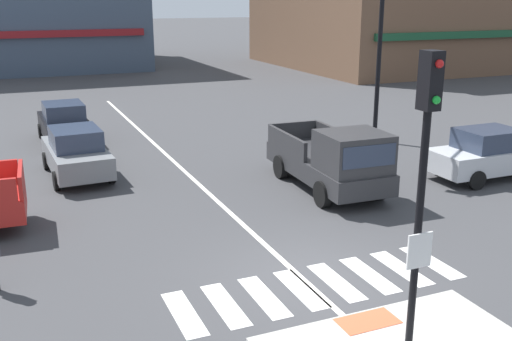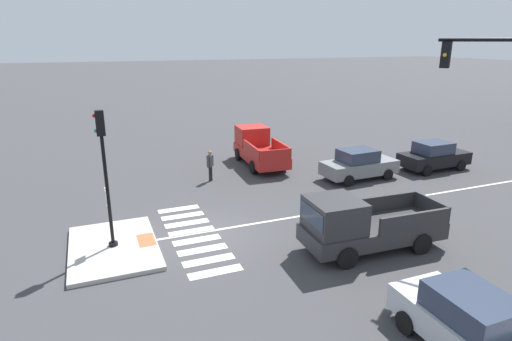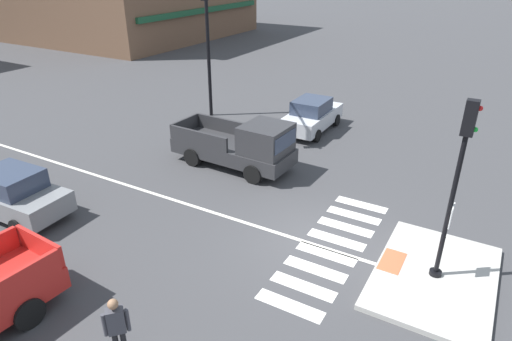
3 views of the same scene
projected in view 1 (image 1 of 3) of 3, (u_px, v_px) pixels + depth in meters
ground_plane at (310, 278)px, 12.55m from camera, size 300.00×300.00×0.00m
tactile_pad_front at (368, 321)px, 10.59m from camera, size 1.10×0.60×0.01m
signal_pole at (422, 184)px, 8.74m from camera, size 0.44×0.38×4.86m
crosswalk_stripe_a at (184, 313)px, 11.14m from camera, size 0.44×1.80×0.01m
crosswalk_stripe_b at (225, 305)px, 11.45m from camera, size 0.44×1.80×0.01m
crosswalk_stripe_c at (264, 297)px, 11.75m from camera, size 0.44×1.80×0.01m
crosswalk_stripe_d at (301, 289)px, 12.06m from camera, size 0.44×1.80×0.01m
crosswalk_stripe_e at (336, 282)px, 12.37m from camera, size 0.44×1.80×0.01m
crosswalk_stripe_f at (369, 275)px, 12.68m from camera, size 0.44×1.80×0.01m
crosswalk_stripe_g at (401, 268)px, 12.99m from camera, size 0.44×1.80×0.01m
crosswalk_stripe_h at (431, 262)px, 13.30m from camera, size 0.44×1.80×0.01m
lane_centre_line at (174, 162)px, 21.31m from camera, size 0.14×28.00×0.01m
traffic_light_mast at (367, 13)px, 21.61m from camera, size 4.46×3.22×7.45m
car_silver_cross_right at (490, 154)px, 19.25m from camera, size 4.10×1.85×1.64m
car_black_westbound_distant at (64, 123)px, 23.92m from camera, size 1.92×4.14×1.64m
car_grey_westbound_far at (76, 152)px, 19.42m from camera, size 1.98×4.17×1.64m
pickup_truck_charcoal_eastbound_mid at (334, 161)px, 17.81m from camera, size 2.21×5.17×2.08m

